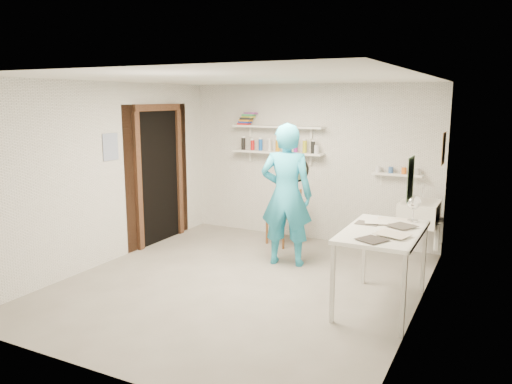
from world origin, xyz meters
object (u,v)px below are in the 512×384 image
at_px(belfast_sink, 419,213).
at_px(wall_clock, 296,169).
at_px(man, 286,195).
at_px(wooden_chair, 283,215).
at_px(desk_lamp, 414,202).
at_px(work_table, 381,269).

height_order(belfast_sink, wall_clock, wall_clock).
xyz_separation_m(man, wooden_chair, (-0.40, 0.82, -0.48)).
bearing_deg(desk_lamp, man, 168.61).
relative_size(work_table, desk_lamp, 8.00).
bearing_deg(wooden_chair, work_table, -18.88).
distance_m(man, desk_lamp, 1.70).
distance_m(belfast_sink, wall_clock, 1.71).
xyz_separation_m(belfast_sink, man, (-1.57, -0.78, 0.24)).
xyz_separation_m(belfast_sink, wooden_chair, (-1.96, 0.04, -0.25)).
bearing_deg(wooden_chair, man, -41.19).
bearing_deg(belfast_sink, wooden_chair, 178.83).
bearing_deg(belfast_sink, desk_lamp, -84.95).
distance_m(belfast_sink, wooden_chair, 1.98).
xyz_separation_m(wall_clock, desk_lamp, (1.62, -0.55, -0.19)).
xyz_separation_m(belfast_sink, wall_clock, (-1.52, -0.56, 0.55)).
height_order(wall_clock, work_table, wall_clock).
bearing_deg(wall_clock, man, -114.59).
distance_m(belfast_sink, man, 1.77).
xyz_separation_m(wooden_chair, work_table, (1.85, -1.66, -0.03)).
height_order(work_table, desk_lamp, desk_lamp).
bearing_deg(man, desk_lamp, 156.31).
relative_size(belfast_sink, wall_clock, 1.78).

